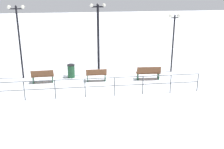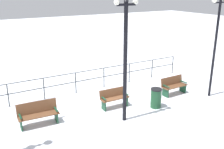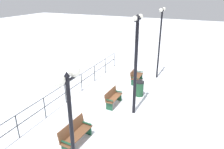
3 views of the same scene
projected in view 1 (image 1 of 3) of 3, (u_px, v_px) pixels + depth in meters
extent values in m
plane|color=white|center=(96.00, 81.00, 18.92)|extent=(80.00, 80.00, 0.00)
cube|color=brown|center=(148.00, 73.00, 19.07)|extent=(0.60, 1.65, 0.04)
cube|color=brown|center=(149.00, 70.00, 18.75)|extent=(0.21, 1.62, 0.48)
cube|color=#19472D|center=(158.00, 76.00, 19.20)|extent=(0.45, 0.08, 0.45)
cube|color=#19472D|center=(138.00, 76.00, 19.10)|extent=(0.45, 0.08, 0.45)
cube|color=#19472D|center=(158.00, 71.00, 19.10)|extent=(0.45, 0.10, 0.04)
cube|color=#19472D|center=(138.00, 71.00, 19.00)|extent=(0.45, 0.10, 0.04)
cube|color=brown|center=(96.00, 74.00, 18.74)|extent=(0.46, 1.38, 0.04)
cube|color=brown|center=(96.00, 72.00, 18.46)|extent=(0.14, 1.37, 0.40)
cube|color=#19472D|center=(105.00, 77.00, 18.87)|extent=(0.38, 0.06, 0.47)
cube|color=#19472D|center=(88.00, 78.00, 18.76)|extent=(0.38, 0.06, 0.47)
cube|color=#19472D|center=(105.00, 72.00, 18.77)|extent=(0.38, 0.08, 0.04)
cube|color=#19472D|center=(87.00, 73.00, 18.66)|extent=(0.38, 0.08, 0.04)
cube|color=brown|center=(43.00, 76.00, 18.47)|extent=(0.52, 1.46, 0.04)
cube|color=brown|center=(42.00, 74.00, 18.17)|extent=(0.15, 1.45, 0.43)
cube|color=#19472D|center=(53.00, 78.00, 18.64)|extent=(0.44, 0.06, 0.46)
cube|color=#19472D|center=(33.00, 79.00, 18.46)|extent=(0.44, 0.06, 0.46)
cube|color=#19472D|center=(52.00, 73.00, 18.54)|extent=(0.44, 0.08, 0.04)
cube|color=#19472D|center=(33.00, 74.00, 18.36)|extent=(0.44, 0.08, 0.04)
cylinder|color=black|center=(173.00, 45.00, 20.09)|extent=(0.11, 0.11, 4.06)
cylinder|color=black|center=(175.00, 18.00, 19.46)|extent=(0.07, 0.62, 0.07)
sphere|color=white|center=(179.00, 16.00, 19.46)|extent=(0.31, 0.31, 0.31)
sphere|color=white|center=(171.00, 16.00, 19.38)|extent=(0.31, 0.31, 0.31)
cone|color=black|center=(175.00, 15.00, 19.40)|extent=(0.15, 0.15, 0.12)
cylinder|color=black|center=(98.00, 41.00, 19.29)|extent=(0.16, 0.16, 4.87)
cylinder|color=black|center=(98.00, 7.00, 18.53)|extent=(0.10, 0.83, 0.10)
sphere|color=white|center=(104.00, 5.00, 18.55)|extent=(0.22, 0.22, 0.22)
sphere|color=white|center=(91.00, 5.00, 18.45)|extent=(0.22, 0.22, 0.22)
cone|color=black|center=(98.00, 4.00, 18.48)|extent=(0.22, 0.22, 0.12)
cylinder|color=black|center=(20.00, 44.00, 18.65)|extent=(0.12, 0.12, 4.81)
cylinder|color=black|center=(16.00, 9.00, 17.90)|extent=(0.07, 0.85, 0.07)
sphere|color=white|center=(23.00, 7.00, 17.92)|extent=(0.24, 0.24, 0.24)
sphere|color=white|center=(9.00, 7.00, 17.82)|extent=(0.24, 0.24, 0.24)
cone|color=black|center=(16.00, 6.00, 17.84)|extent=(0.16, 0.16, 0.12)
cylinder|color=#383D42|center=(198.00, 83.00, 16.99)|extent=(0.05, 0.05, 1.12)
cylinder|color=#383D42|center=(171.00, 84.00, 16.78)|extent=(0.05, 0.05, 1.12)
cylinder|color=#383D42|center=(143.00, 85.00, 16.57)|extent=(0.05, 0.05, 1.12)
cylinder|color=#383D42|center=(114.00, 87.00, 16.36)|extent=(0.05, 0.05, 1.12)
cylinder|color=#383D42|center=(85.00, 88.00, 16.14)|extent=(0.05, 0.05, 1.12)
cylinder|color=#383D42|center=(55.00, 89.00, 15.93)|extent=(0.05, 0.05, 1.12)
cylinder|color=#383D42|center=(24.00, 91.00, 15.72)|extent=(0.05, 0.05, 1.12)
cylinder|color=#383D42|center=(100.00, 78.00, 16.07)|extent=(0.04, 11.91, 0.04)
cylinder|color=#383D42|center=(100.00, 86.00, 16.23)|extent=(0.04, 11.91, 0.04)
cylinder|color=#1E4C2D|center=(71.00, 71.00, 19.41)|extent=(0.49, 0.49, 0.87)
cylinder|color=black|center=(71.00, 65.00, 19.26)|extent=(0.52, 0.52, 0.06)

